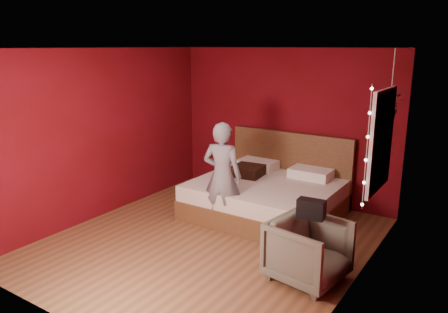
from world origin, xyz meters
The scene contains 10 objects.
floor centered at (0.00, 0.00, 0.00)m, with size 4.50×4.50×0.00m, color brown.
room_walls centered at (0.00, 0.00, 1.68)m, with size 4.04×4.54×2.62m.
window centered at (1.97, 0.90, 1.50)m, with size 0.05×0.97×1.27m.
fairy_lights centered at (1.94, 0.38, 1.50)m, with size 0.04×0.04×1.45m.
bed centered at (0.19, 1.37, 0.31)m, with size 2.19×1.86×1.20m.
person centered at (-0.11, 0.49, 0.80)m, with size 0.58×0.38×1.59m, color gray.
armchair centered at (1.53, -0.20, 0.36)m, with size 0.78×0.80×0.73m, color #5C5C49.
handbag centered at (1.51, -0.12, 0.84)m, with size 0.31×0.15×0.22m, color black.
throw_pillow centered at (-0.23, 1.44, 0.63)m, with size 0.47×0.47×0.17m, color #331A11.
hanging_plant centered at (1.88, 1.58, 1.83)m, with size 0.36×0.32×0.97m.
Camera 1 is at (3.23, -4.53, 2.64)m, focal length 35.00 mm.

